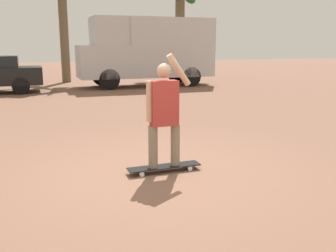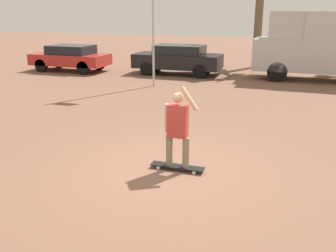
{
  "view_description": "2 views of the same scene",
  "coord_description": "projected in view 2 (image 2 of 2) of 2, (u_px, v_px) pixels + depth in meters",
  "views": [
    {
      "loc": [
        -1.64,
        -5.09,
        1.9
      ],
      "look_at": [
        0.31,
        0.25,
        0.66
      ],
      "focal_mm": 40.0,
      "sensor_mm": 36.0,
      "label": 1
    },
    {
      "loc": [
        2.31,
        -6.78,
        3.2
      ],
      "look_at": [
        -0.11,
        0.29,
        0.86
      ],
      "focal_mm": 40.0,
      "sensor_mm": 36.0,
      "label": 2
    }
  ],
  "objects": [
    {
      "name": "person_skateboarder",
      "position": [
        178.0,
        126.0,
        7.5
      ],
      "size": [
        0.69,
        0.22,
        1.7
      ],
      "color": "gray",
      "rests_on": "skateboard"
    },
    {
      "name": "ground_plane",
      "position": [
        168.0,
        170.0,
        7.79
      ],
      "size": [
        80.0,
        80.0,
        0.0
      ],
      "primitive_type": "plane",
      "color": "brown"
    },
    {
      "name": "camper_van",
      "position": [
        328.0,
        44.0,
        16.94
      ],
      "size": [
        6.21,
        2.06,
        3.12
      ],
      "color": "black",
      "rests_on": "ground_plane"
    },
    {
      "name": "parked_car_black",
      "position": [
        178.0,
        59.0,
        18.94
      ],
      "size": [
        4.41,
        1.74,
        1.48
      ],
      "color": "black",
      "rests_on": "ground_plane"
    },
    {
      "name": "skateboard",
      "position": [
        177.0,
        166.0,
        7.76
      ],
      "size": [
        1.13,
        0.24,
        0.09
      ],
      "color": "black",
      "rests_on": "ground_plane"
    },
    {
      "name": "parked_car_red",
      "position": [
        70.0,
        57.0,
        20.01
      ],
      "size": [
        4.11,
        1.82,
        1.38
      ],
      "color": "black",
      "rests_on": "ground_plane"
    }
  ]
}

